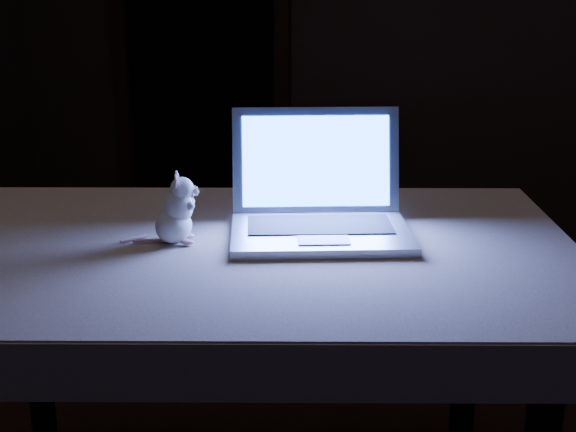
% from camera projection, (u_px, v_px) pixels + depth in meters
% --- Properties ---
extents(doorway, '(1.06, 0.36, 2.13)m').
position_uv_depth(doorway, '(200.00, 22.00, 4.60)').
color(doorway, black).
rests_on(doorway, back_wall).
extents(table, '(1.61, 1.29, 0.75)m').
position_uv_depth(table, '(244.00, 398.00, 1.97)').
color(table, black).
rests_on(table, floor).
extents(tablecloth, '(1.77, 1.48, 0.11)m').
position_uv_depth(tablecloth, '(220.00, 264.00, 1.90)').
color(tablecloth, beige).
rests_on(tablecloth, table).
extents(laptop, '(0.51, 0.48, 0.28)m').
position_uv_depth(laptop, '(321.00, 180.00, 1.87)').
color(laptop, '#AFAFB4').
rests_on(laptop, tablecloth).
extents(plush_mouse, '(0.15, 0.15, 0.16)m').
position_uv_depth(plush_mouse, '(173.00, 208.00, 1.86)').
color(plush_mouse, white).
rests_on(plush_mouse, tablecloth).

